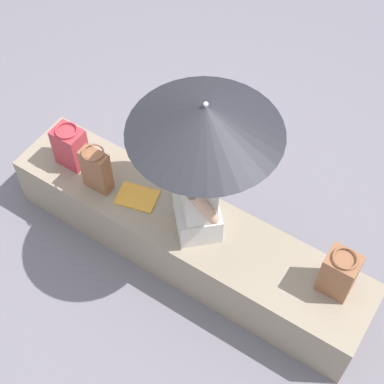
{
  "coord_description": "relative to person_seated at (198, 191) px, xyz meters",
  "views": [
    {
      "loc": [
        1.28,
        -1.89,
        3.89
      ],
      "look_at": [
        0.04,
        0.01,
        0.81
      ],
      "focal_mm": 55.99,
      "sensor_mm": 36.0,
      "label": 1
    }
  ],
  "objects": [
    {
      "name": "parasol",
      "position": [
        -0.0,
        0.08,
        0.58
      ],
      "size": [
        0.94,
        0.94,
        1.11
      ],
      "color": "#B7B7BC",
      "rests_on": "stone_bench"
    },
    {
      "name": "stone_bench",
      "position": [
        -0.08,
        -0.01,
        -0.62
      ],
      "size": [
        2.72,
        0.56,
        0.46
      ],
      "primitive_type": "cube",
      "color": "gray",
      "rests_on": "ground"
    },
    {
      "name": "handbag_black",
      "position": [
        0.98,
        0.08,
        -0.21
      ],
      "size": [
        0.2,
        0.17,
        0.36
      ],
      "color": "brown",
      "rests_on": "stone_bench"
    },
    {
      "name": "person_seated",
      "position": [
        0.0,
        0.0,
        0.0
      ],
      "size": [
        0.47,
        0.48,
        0.9
      ],
      "color": "beige",
      "rests_on": "stone_bench"
    },
    {
      "name": "tote_bag_canvas",
      "position": [
        -0.77,
        -0.1,
        -0.2
      ],
      "size": [
        0.2,
        0.15,
        0.38
      ],
      "color": "brown",
      "rests_on": "stone_bench"
    },
    {
      "name": "magazine",
      "position": [
        -0.48,
        -0.04,
        -0.38
      ],
      "size": [
        0.32,
        0.27,
        0.01
      ],
      "primitive_type": "cube",
      "rotation": [
        0.0,
        0.0,
        0.26
      ],
      "color": "gold",
      "rests_on": "stone_bench"
    },
    {
      "name": "ground_plane",
      "position": [
        -0.08,
        -0.01,
        -0.85
      ],
      "size": [
        14.0,
        14.0,
        0.0
      ],
      "primitive_type": "plane",
      "color": "slate"
    },
    {
      "name": "shoulder_bag_spare",
      "position": [
        -1.07,
        -0.03,
        -0.22
      ],
      "size": [
        0.21,
        0.16,
        0.34
      ],
      "color": "#B2333D",
      "rests_on": "stone_bench"
    }
  ]
}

